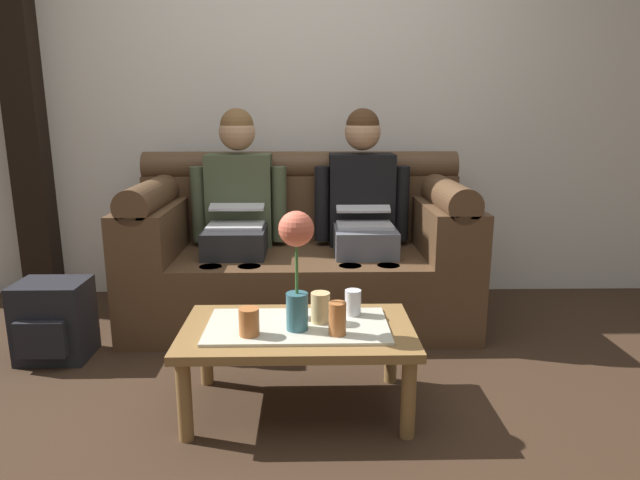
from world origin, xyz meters
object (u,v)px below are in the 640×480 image
at_px(couch, 301,255).
at_px(cup_far_right, 320,307).
at_px(flower_vase, 296,255).
at_px(cup_near_right, 249,321).
at_px(cup_far_center, 294,306).
at_px(person_right, 363,208).
at_px(person_left, 238,208).
at_px(cup_near_left, 337,318).
at_px(backpack_left, 54,321).
at_px(cup_far_left, 353,303).
at_px(coffee_table, 298,337).

distance_m(couch, cup_far_right, 1.04).
relative_size(flower_vase, cup_near_right, 4.40).
bearing_deg(cup_far_center, person_right, 69.13).
relative_size(person_left, cup_near_right, 11.40).
height_order(person_right, cup_near_right, person_right).
bearing_deg(cup_far_right, cup_near_left, -63.88).
bearing_deg(cup_far_right, backpack_left, 159.97).
bearing_deg(cup_near_left, person_right, 79.89).
relative_size(couch, backpack_left, 4.88).
distance_m(flower_vase, cup_far_left, 0.37).
relative_size(person_left, cup_near_left, 9.51).
xyz_separation_m(person_right, cup_near_left, (-0.21, -1.16, -0.23)).
relative_size(coffee_table, cup_far_right, 7.52).
distance_m(couch, cup_near_left, 1.18).
xyz_separation_m(cup_far_right, backpack_left, (-1.31, 0.48, -0.24)).
height_order(cup_far_center, cup_far_right, cup_far_right).
bearing_deg(cup_far_left, coffee_table, -155.61).
bearing_deg(cup_near_left, flower_vase, 161.76).
height_order(cup_near_left, backpack_left, cup_near_left).
xyz_separation_m(person_left, cup_near_right, (0.18, -1.16, -0.24)).
height_order(person_left, cup_near_left, person_left).
distance_m(cup_near_left, cup_far_left, 0.22).
xyz_separation_m(cup_near_right, backpack_left, (-1.03, 0.60, -0.23)).
xyz_separation_m(cup_near_left, backpack_left, (-1.37, 0.60, -0.24)).
relative_size(cup_far_center, cup_far_right, 0.82).
bearing_deg(backpack_left, person_right, 19.57).
height_order(person_right, cup_far_right, person_right).
relative_size(flower_vase, cup_far_right, 3.80).
relative_size(person_right, cup_near_right, 11.40).
xyz_separation_m(cup_near_left, cup_near_right, (-0.34, 0.00, -0.01)).
bearing_deg(cup_far_left, person_left, 121.77).
height_order(couch, backpack_left, couch).
relative_size(flower_vase, cup_far_center, 4.65).
bearing_deg(person_left, cup_near_right, -81.16).
relative_size(cup_near_right, backpack_left, 0.27).
relative_size(cup_near_left, backpack_left, 0.33).
distance_m(cup_far_center, cup_far_right, 0.12).
bearing_deg(coffee_table, flower_vase, -91.93).
height_order(flower_vase, cup_far_left, flower_vase).
distance_m(person_right, flower_vase, 1.17).
bearing_deg(flower_vase, couch, 89.92).
xyz_separation_m(cup_near_right, cup_far_center, (0.17, 0.17, -0.00)).
xyz_separation_m(couch, cup_far_left, (0.23, -0.96, 0.04)).
xyz_separation_m(cup_far_center, backpack_left, (-1.20, 0.43, -0.22)).
bearing_deg(cup_far_center, couch, 89.22).
distance_m(cup_far_left, backpack_left, 1.52).
bearing_deg(coffee_table, cup_far_left, 24.39).
bearing_deg(person_left, coffee_table, -71.17).
height_order(coffee_table, cup_near_left, cup_near_left).
bearing_deg(person_right, couch, 179.70).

